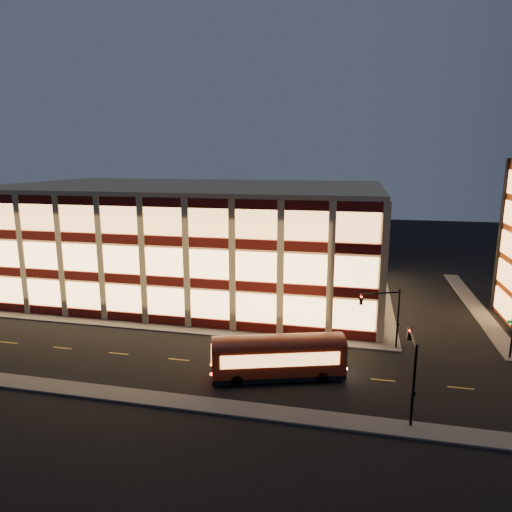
# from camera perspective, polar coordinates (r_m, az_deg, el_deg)

# --- Properties ---
(ground) EXTENTS (200.00, 200.00, 0.00)m
(ground) POSITION_cam_1_polar(r_m,az_deg,el_deg) (49.69, -11.35, -9.32)
(ground) COLOR black
(ground) RESTS_ON ground
(sidewalk_office_south) EXTENTS (54.00, 2.00, 0.15)m
(sidewalk_office_south) POSITION_cam_1_polar(r_m,az_deg,el_deg) (51.74, -13.97, -8.48)
(sidewalk_office_south) COLOR #514F4C
(sidewalk_office_south) RESTS_ON ground
(sidewalk_office_east) EXTENTS (2.00, 30.00, 0.15)m
(sidewalk_office_east) POSITION_cam_1_polar(r_m,az_deg,el_deg) (61.87, 15.54, -5.15)
(sidewalk_office_east) COLOR #514F4C
(sidewalk_office_east) RESTS_ON ground
(sidewalk_tower_west) EXTENTS (2.00, 30.00, 0.15)m
(sidewalk_tower_west) POSITION_cam_1_polar(r_m,az_deg,el_deg) (63.48, 25.54, -5.47)
(sidewalk_tower_west) COLOR #514F4C
(sidewalk_tower_west) RESTS_ON ground
(sidewalk_near) EXTENTS (100.00, 2.00, 0.15)m
(sidewalk_near) POSITION_cam_1_polar(r_m,az_deg,el_deg) (39.24, -19.30, -15.71)
(sidewalk_near) COLOR #514F4C
(sidewalk_near) RESTS_ON ground
(office_building) EXTENTS (50.45, 30.45, 14.50)m
(office_building) POSITION_cam_1_polar(r_m,az_deg,el_deg) (63.99, -7.91, 2.35)
(office_building) COLOR tan
(office_building) RESTS_ON ground
(traffic_signal_far) EXTENTS (3.79, 1.87, 6.00)m
(traffic_signal_far) POSITION_cam_1_polar(r_m,az_deg,el_deg) (44.65, 15.79, -6.42)
(traffic_signal_far) COLOR black
(traffic_signal_far) RESTS_ON ground
(traffic_signal_near) EXTENTS (0.32, 4.45, 6.00)m
(traffic_signal_near) POSITION_cam_1_polar(r_m,az_deg,el_deg) (34.28, 18.95, -12.36)
(traffic_signal_near) COLOR black
(traffic_signal_near) RESTS_ON ground
(trolley_bus) EXTENTS (11.24, 5.94, 3.70)m
(trolley_bus) POSITION_cam_1_polar(r_m,az_deg,el_deg) (38.61, 2.79, -12.21)
(trolley_bus) COLOR maroon
(trolley_bus) RESTS_ON ground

